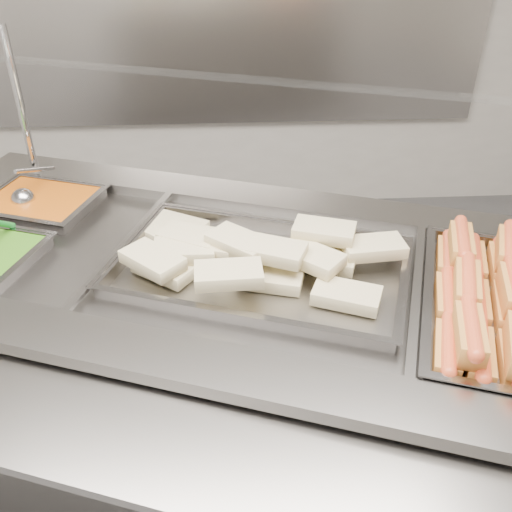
{
  "coord_description": "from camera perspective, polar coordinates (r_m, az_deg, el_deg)",
  "views": [
    {
      "loc": [
        -0.05,
        -1.0,
        1.88
      ],
      "look_at": [
        0.02,
        0.27,
        1.03
      ],
      "focal_mm": 40.0,
      "sensor_mm": 36.0,
      "label": 1
    }
  ],
  "objects": [
    {
      "name": "back_panel",
      "position": [
        3.51,
        -2.62,
        22.48
      ],
      "size": [
        3.0,
        0.04,
        1.2
      ],
      "primitive_type": "cube",
      "color": "#A7A29C",
      "rests_on": "ground"
    },
    {
      "name": "steam_counter",
      "position": [
        1.89,
        -1.68,
        -13.24
      ],
      "size": [
        2.29,
        1.57,
        1.01
      ],
      "color": "gray",
      "rests_on": "ground"
    },
    {
      "name": "tray_rail",
      "position": [
        1.2,
        -10.53,
        -17.49
      ],
      "size": [
        1.99,
        1.02,
        0.06
      ],
      "color": "gray",
      "rests_on": "steam_counter"
    },
    {
      "name": "sneeze_guard",
      "position": [
        1.59,
        0.49,
        16.66
      ],
      "size": [
        1.85,
        0.91,
        0.49
      ],
      "color": "silver",
      "rests_on": "steam_counter"
    },
    {
      "name": "pan_hotdogs",
      "position": [
        1.56,
        23.48,
        -5.76
      ],
      "size": [
        0.56,
        0.71,
        0.11
      ],
      "color": "gray",
      "rests_on": "steam_counter"
    },
    {
      "name": "pan_wraps",
      "position": [
        1.56,
        0.4,
        -1.74
      ],
      "size": [
        0.86,
        0.67,
        0.08
      ],
      "color": "gray",
      "rests_on": "steam_counter"
    },
    {
      "name": "pan_beans",
      "position": [
        2.01,
        -20.56,
        4.16
      ],
      "size": [
        0.4,
        0.36,
        0.11
      ],
      "color": "gray",
      "rests_on": "steam_counter"
    },
    {
      "name": "hotdogs_in_buns",
      "position": [
        1.52,
        23.62,
        -4.41
      ],
      "size": [
        0.5,
        0.65,
        0.13
      ],
      "color": "#B06624",
      "rests_on": "pan_hotdogs"
    },
    {
      "name": "tortilla_wraps",
      "position": [
        1.56,
        -0.88,
        0.36
      ],
      "size": [
        0.78,
        0.53,
        0.11
      ],
      "color": "beige",
      "rests_on": "pan_wraps"
    },
    {
      "name": "ladle",
      "position": [
        2.0,
        -22.16,
        5.4
      ],
      "size": [
        0.11,
        0.22,
        0.15
      ],
      "color": "#BABABF",
      "rests_on": "pan_beans"
    }
  ]
}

